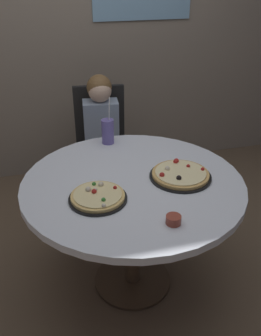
{
  "coord_description": "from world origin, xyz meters",
  "views": [
    {
      "loc": [
        -0.45,
        -1.64,
        1.78
      ],
      "look_at": [
        0.0,
        0.05,
        0.8
      ],
      "focal_mm": 39.15,
      "sensor_mm": 36.0,
      "label": 1
    }
  ],
  "objects": [
    {
      "name": "wall_with_window",
      "position": [
        0.0,
        1.64,
        1.45
      ],
      "size": [
        5.2,
        0.14,
        2.9
      ],
      "color": "gray",
      "rests_on": "ground_plane"
    },
    {
      "name": "chair_wooden",
      "position": [
        0.01,
        1.03,
        0.53
      ],
      "size": [
        0.45,
        0.45,
        0.95
      ],
      "color": "black",
      "rests_on": "ground_plane"
    },
    {
      "name": "diner_child",
      "position": [
        -0.01,
        0.85,
        0.48
      ],
      "size": [
        0.3,
        0.42,
        1.08
      ],
      "color": "#3F4766",
      "rests_on": "ground_plane"
    },
    {
      "name": "soda_cup",
      "position": [
        -0.03,
        0.5,
        0.83
      ],
      "size": [
        0.08,
        0.08,
        0.31
      ],
      "color": "#6659A5",
      "rests_on": "dining_table"
    },
    {
      "name": "sauce_bowl",
      "position": [
        0.08,
        -0.41,
        0.77
      ],
      "size": [
        0.07,
        0.07,
        0.04
      ],
      "primitive_type": "cylinder",
      "color": "brown",
      "rests_on": "dining_table"
    },
    {
      "name": "dining_table",
      "position": [
        0.0,
        0.0,
        0.65
      ],
      "size": [
        1.21,
        1.21,
        0.75
      ],
      "color": "silver",
      "rests_on": "ground_plane"
    },
    {
      "name": "ground_plane",
      "position": [
        0.0,
        0.0,
        0.0
      ],
      "size": [
        8.0,
        8.0,
        0.0
      ],
      "primitive_type": "plane",
      "color": "brown"
    },
    {
      "name": "pizza_cheese",
      "position": [
        0.26,
        -0.03,
        0.77
      ],
      "size": [
        0.34,
        0.34,
        0.05
      ],
      "color": "black",
      "rests_on": "dining_table"
    },
    {
      "name": "pizza_veggie",
      "position": [
        -0.22,
        -0.13,
        0.77
      ],
      "size": [
        0.29,
        0.29,
        0.05
      ],
      "color": "black",
      "rests_on": "dining_table"
    }
  ]
}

